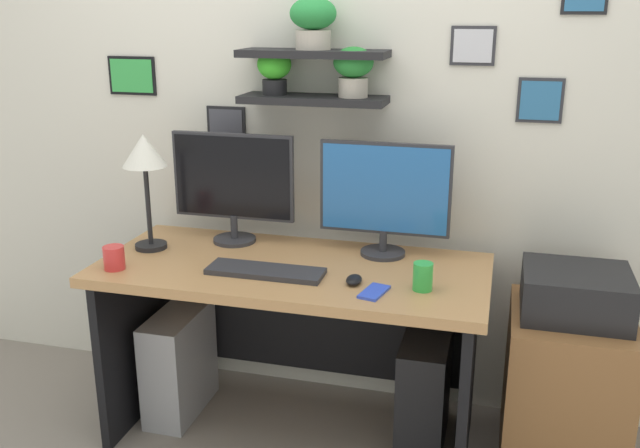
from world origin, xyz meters
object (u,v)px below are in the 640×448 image
(monitor_right, at_px, (385,195))
(drawer_cabinet, at_px, (564,389))
(computer_mouse, at_px, (354,280))
(desk_lamp, at_px, (145,159))
(monitor_left, at_px, (233,183))
(printer, at_px, (576,293))
(pen_cup, at_px, (423,276))
(coffee_mug, at_px, (114,258))
(computer_tower_left, at_px, (179,363))
(computer_tower_right, at_px, (424,391))
(desk, at_px, (296,311))
(keyboard, at_px, (266,271))
(cell_phone, at_px, (374,292))

(monitor_right, relative_size, drawer_cabinet, 0.84)
(computer_mouse, relative_size, desk_lamp, 0.19)
(monitor_left, height_order, monitor_right, monitor_left)
(desk_lamp, height_order, printer, desk_lamp)
(pen_cup, xyz_separation_m, drawer_cabinet, (0.53, 0.22, -0.49))
(coffee_mug, distance_m, computer_tower_left, 0.63)
(monitor_left, xyz_separation_m, computer_tower_right, (0.84, -0.15, -0.77))
(monitor_right, relative_size, coffee_mug, 5.78)
(pen_cup, bearing_deg, coffee_mug, -175.18)
(coffee_mug, distance_m, printer, 1.72)
(monitor_left, relative_size, computer_mouse, 5.81)
(desk, xyz_separation_m, computer_tower_left, (-0.53, -0.01, -0.31))
(desk, xyz_separation_m, coffee_mug, (-0.64, -0.26, 0.26))
(keyboard, height_order, computer_tower_right, keyboard)
(drawer_cabinet, relative_size, computer_tower_left, 1.35)
(drawer_cabinet, height_order, computer_tower_right, drawer_cabinet)
(monitor_right, height_order, keyboard, monitor_right)
(monitor_left, relative_size, pen_cup, 5.23)
(monitor_left, relative_size, computer_tower_right, 1.10)
(keyboard, height_order, computer_tower_left, keyboard)
(pen_cup, xyz_separation_m, computer_tower_left, (-1.05, 0.16, -0.57))
(printer, bearing_deg, computer_tower_left, -177.86)
(monitor_right, height_order, computer_tower_right, monitor_right)
(desk_lamp, relative_size, coffee_mug, 5.27)
(pen_cup, height_order, drawer_cabinet, pen_cup)
(monitor_right, xyz_separation_m, printer, (0.73, -0.11, -0.29))
(drawer_cabinet, xyz_separation_m, printer, (0.00, -0.00, 0.40))
(desk_lamp, height_order, coffee_mug, desk_lamp)
(computer_mouse, bearing_deg, monitor_left, 150.17)
(cell_phone, xyz_separation_m, computer_tower_left, (-0.89, 0.23, -0.52))
(desk, height_order, pen_cup, pen_cup)
(desk, relative_size, computer_tower_left, 3.27)
(keyboard, relative_size, drawer_cabinet, 0.71)
(monitor_right, relative_size, keyboard, 1.18)
(computer_mouse, relative_size, cell_phone, 0.64)
(monitor_left, relative_size, computer_tower_left, 1.14)
(computer_mouse, bearing_deg, pen_cup, 1.73)
(monitor_left, xyz_separation_m, drawer_cabinet, (1.37, -0.11, -0.69))
(printer, bearing_deg, monitor_right, 171.20)
(monitor_right, height_order, desk_lamp, desk_lamp)
(monitor_left, xyz_separation_m, pen_cup, (0.84, -0.33, -0.20))
(desk_lamp, distance_m, drawer_cabinet, 1.86)
(computer_mouse, xyz_separation_m, printer, (0.78, 0.23, -0.06))
(cell_phone, distance_m, computer_tower_left, 1.06)
(computer_tower_left, xyz_separation_m, computer_tower_right, (1.06, 0.02, 0.01))
(coffee_mug, xyz_separation_m, computer_tower_left, (0.11, 0.26, -0.56))
(pen_cup, bearing_deg, desk_lamp, 172.25)
(desk, height_order, printer, printer)
(desk_lamp, height_order, cell_phone, desk_lamp)
(desk, bearing_deg, monitor_right, 27.29)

